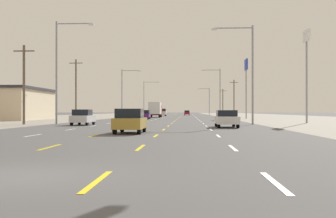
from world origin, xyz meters
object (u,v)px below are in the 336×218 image
(pole_sign_right_row_2, at_px, (246,72))
(streetlight_right_row_2, at_px, (208,99))
(streetlight_right_row_0, at_px, (248,67))
(hatchback_inner_right_farthest, at_px, (187,113))
(pole_sign_right_row_1, at_px, (307,53))
(hatchback_center_turn_nearest, at_px, (130,121))
(streetlight_left_row_2, at_px, (145,95))
(hatchback_inner_left_midfar, at_px, (145,115))
(streetlight_left_row_0, at_px, (60,65))
(hatchback_far_left_mid, at_px, (83,117))
(suv_inner_left_farther, at_px, (162,112))
(box_truck_inner_left_far, at_px, (155,109))
(streetlight_left_row_1, at_px, (124,90))
(sedan_far_right_near, at_px, (226,119))
(streetlight_right_row_1, at_px, (218,90))

(pole_sign_right_row_2, distance_m, streetlight_right_row_2, 52.94)
(streetlight_right_row_0, bearing_deg, hatchback_inner_right_farthest, 94.19)
(pole_sign_right_row_1, bearing_deg, hatchback_center_turn_nearest, -127.91)
(streetlight_right_row_0, height_order, streetlight_left_row_2, streetlight_left_row_2)
(hatchback_inner_left_midfar, xyz_separation_m, streetlight_right_row_0, (13.46, -26.92, 5.08))
(pole_sign_right_row_1, bearing_deg, streetlight_left_row_0, -168.56)
(hatchback_far_left_mid, bearing_deg, hatchback_inner_right_farthest, 83.67)
(suv_inner_left_farther, bearing_deg, box_truck_inner_left_far, -90.14)
(pole_sign_right_row_2, bearing_deg, streetlight_left_row_2, 114.26)
(hatchback_inner_left_midfar, distance_m, pole_sign_right_row_2, 20.30)
(hatchback_inner_right_farthest, distance_m, streetlight_left_row_1, 47.78)
(box_truck_inner_left_far, xyz_separation_m, streetlight_left_row_2, (-6.29, 40.79, 4.35))
(hatchback_far_left_mid, relative_size, streetlight_right_row_2, 0.46)
(sedan_far_right_near, bearing_deg, pole_sign_right_row_1, 50.82)
(pole_sign_right_row_1, bearing_deg, streetlight_right_row_0, -143.62)
(hatchback_far_left_mid, xyz_separation_m, pole_sign_right_row_2, (20.89, 35.09, 7.65))
(pole_sign_right_row_2, xyz_separation_m, streetlight_left_row_0, (-23.87, -32.92, -2.28))
(pole_sign_right_row_1, relative_size, streetlight_left_row_0, 0.99)
(suv_inner_left_farther, distance_m, pole_sign_right_row_1, 66.70)
(streetlight_left_row_1, height_order, streetlight_right_row_1, streetlight_right_row_1)
(hatchback_far_left_mid, xyz_separation_m, streetlight_left_row_2, (-2.84, 87.74, 5.40))
(streetlight_left_row_1, xyz_separation_m, streetlight_right_row_2, (19.53, 42.79, -0.83))
(sedan_far_right_near, distance_m, streetlight_right_row_1, 50.30)
(suv_inner_left_farther, bearing_deg, hatchback_center_turn_nearest, -87.84)
(box_truck_inner_left_far, xyz_separation_m, streetlight_right_row_0, (13.08, -44.78, 4.02))
(pole_sign_right_row_1, distance_m, streetlight_left_row_2, 84.50)
(hatchback_inner_right_farthest, relative_size, streetlight_left_row_2, 0.37)
(pole_sign_right_row_2, bearing_deg, suv_inner_left_farther, 116.00)
(pole_sign_right_row_1, xyz_separation_m, pole_sign_right_row_2, (-3.03, 27.48, 0.45))
(sedan_far_right_near, relative_size, streetlight_right_row_1, 0.45)
(streetlight_right_row_1, bearing_deg, streetlight_right_row_0, -90.08)
(hatchback_inner_left_midfar, xyz_separation_m, hatchback_inner_right_farthest, (6.99, 61.56, 0.00))
(hatchback_far_left_mid, relative_size, streetlight_right_row_0, 0.38)
(pole_sign_right_row_2, relative_size, streetlight_right_row_2, 1.26)
(box_truck_inner_left_far, bearing_deg, suv_inner_left_farther, 89.86)
(suv_inner_left_farther, height_order, streetlight_right_row_1, streetlight_right_row_1)
(box_truck_inner_left_far, relative_size, streetlight_right_row_1, 0.72)
(pole_sign_right_row_1, xyz_separation_m, streetlight_right_row_2, (-7.35, 80.13, -3.04))
(sedan_far_right_near, bearing_deg, hatchback_center_turn_nearest, -126.14)
(box_truck_inner_left_far, xyz_separation_m, streetlight_right_row_1, (13.14, -1.99, 3.94))
(sedan_far_right_near, relative_size, suv_inner_left_farther, 0.92)
(hatchback_center_turn_nearest, distance_m, streetlight_left_row_0, 20.00)
(sedan_far_right_near, xyz_separation_m, streetlight_right_row_0, (2.90, 7.18, 5.10))
(hatchback_far_left_mid, distance_m, hatchback_inner_right_farthest, 91.21)
(streetlight_left_row_2, bearing_deg, suv_inner_left_farther, -69.54)
(hatchback_center_turn_nearest, height_order, box_truck_inner_left_far, box_truck_inner_left_far)
(streetlight_left_row_0, bearing_deg, hatchback_center_turn_nearest, -59.76)
(streetlight_right_row_0, xyz_separation_m, streetlight_left_row_1, (-19.49, 42.79, -0.08))
(sedan_far_right_near, bearing_deg, hatchback_inner_left_midfar, 107.21)
(hatchback_center_turn_nearest, bearing_deg, box_truck_inner_left_far, 93.05)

